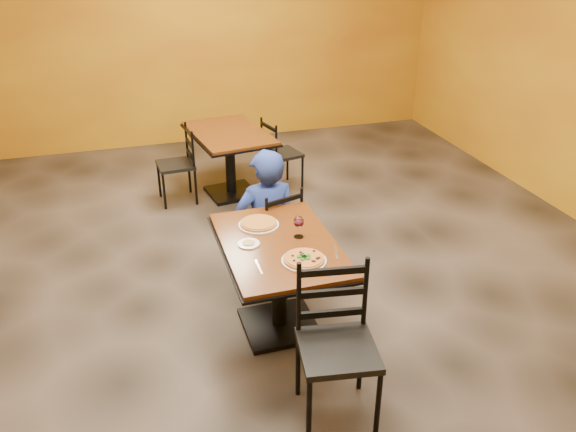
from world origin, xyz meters
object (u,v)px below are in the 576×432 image
object	(u,v)px
chair_main_near	(338,351)
chair_main_far	(273,231)
plate_far	(259,225)
wine_glass	(299,226)
pizza_far	(259,223)
chair_second_left	(176,165)
table_main	(279,266)
table_second	(230,149)
plate_main	(304,261)
chair_second_right	(282,154)
side_plate	(249,244)
diner	(266,210)
pizza_main	(304,259)

from	to	relation	value
chair_main_near	chair_main_far	distance (m)	1.73
plate_far	wine_glass	distance (m)	0.36
pizza_far	chair_second_left	bearing A→B (deg)	99.46
table_main	wine_glass	size ratio (longest dim) A/B	6.83
table_second	pizza_far	size ratio (longest dim) A/B	4.49
plate_main	plate_far	bearing A→B (deg)	105.31
chair_main_near	plate_main	size ratio (longest dim) A/B	3.29
chair_main_far	plate_main	size ratio (longest dim) A/B	2.76
chair_second_right	pizza_far	xyz separation A→B (m)	(-0.85, -2.24, 0.35)
pizza_far	wine_glass	xyz separation A→B (m)	(0.24, -0.26, 0.07)
chair_main_near	side_plate	size ratio (longest dim) A/B	6.38
side_plate	pizza_far	bearing A→B (deg)	61.90
pizza_far	diner	bearing A→B (deg)	70.33
diner	pizza_far	world-z (taller)	diner
chair_second_right	plate_far	xyz separation A→B (m)	(-0.85, -2.24, 0.34)
table_second	pizza_main	bearing A→B (deg)	-91.44
table_main	chair_main_far	distance (m)	0.79
chair_main_near	pizza_main	size ratio (longest dim) A/B	3.59
table_main	table_second	distance (m)	2.55
diner	table_main	bearing A→B (deg)	79.22
diner	side_plate	size ratio (longest dim) A/B	7.00
plate_main	side_plate	size ratio (longest dim) A/B	1.94
chair_second_left	chair_second_right	xyz separation A→B (m)	(1.22, 0.00, -0.00)
diner	pizza_far	xyz separation A→B (m)	(-0.22, -0.62, 0.21)
table_main	side_plate	size ratio (longest dim) A/B	7.69
table_main	plate_main	world-z (taller)	plate_main
wine_glass	pizza_main	bearing A→B (deg)	-101.73
chair_main_far	pizza_main	xyz separation A→B (m)	(-0.07, -1.06, 0.34)
pizza_main	table_main	bearing A→B (deg)	107.08
chair_main_near	diner	xyz separation A→B (m)	(0.06, 1.89, 0.05)
pizza_far	side_plate	size ratio (longest dim) A/B	1.75
chair_main_far	chair_second_right	distance (m)	1.89
table_second	plate_main	xyz separation A→B (m)	(-0.07, -2.84, 0.20)
plate_main	plate_far	distance (m)	0.62
plate_far	pizza_far	bearing A→B (deg)	180.00
side_plate	chair_second_right	bearing A→B (deg)	68.51
chair_main_far	wine_glass	bearing A→B (deg)	71.56
table_second	pizza_far	bearing A→B (deg)	-96.01
pizza_far	plate_far	bearing A→B (deg)	0.00
table_main	pizza_main	bearing A→B (deg)	-72.92
chair_second_left	plate_far	world-z (taller)	chair_second_left
chair_second_left	pizza_main	xyz separation A→B (m)	(0.54, -2.84, 0.35)
diner	plate_far	bearing A→B (deg)	68.60
table_second	wine_glass	size ratio (longest dim) A/B	6.98
table_second	chair_main_far	xyz separation A→B (m)	(0.00, -1.79, -0.13)
chair_second_right	side_plate	xyz separation A→B (m)	(-0.99, -2.51, 0.34)
diner	pizza_main	world-z (taller)	diner
plate_far	pizza_far	xyz separation A→B (m)	(-0.00, 0.00, 0.02)
table_second	chair_main_near	bearing A→B (deg)	-91.22
table_second	chair_main_far	world-z (taller)	chair_main_far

